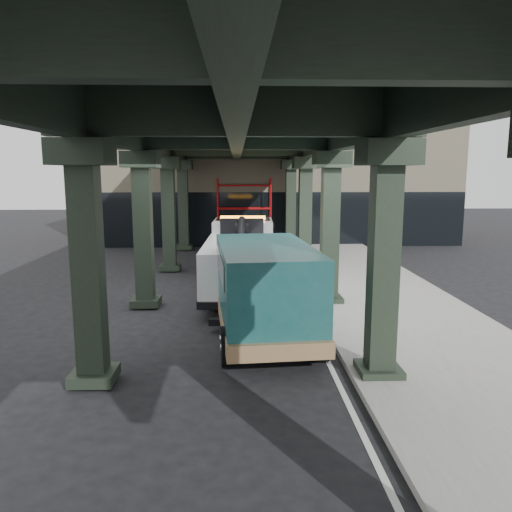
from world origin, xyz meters
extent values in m
plane|color=black|center=(0.00, 0.00, 0.00)|extent=(90.00, 90.00, 0.00)
cube|color=gray|center=(4.50, 2.00, 0.07)|extent=(5.00, 40.00, 0.15)
cube|color=silver|center=(1.70, 2.00, 0.01)|extent=(0.12, 38.00, 0.01)
cube|color=black|center=(2.60, -4.00, 2.50)|extent=(0.55, 0.55, 5.00)
cube|color=black|center=(2.60, -4.00, 4.75)|extent=(1.10, 1.10, 0.50)
cube|color=black|center=(2.60, -4.00, 0.18)|extent=(0.90, 0.90, 0.24)
cube|color=black|center=(2.60, 2.00, 2.50)|extent=(0.55, 0.55, 5.00)
cube|color=black|center=(2.60, 2.00, 4.75)|extent=(1.10, 1.10, 0.50)
cube|color=black|center=(2.60, 2.00, 0.18)|extent=(0.90, 0.90, 0.24)
cube|color=black|center=(2.60, 8.00, 2.50)|extent=(0.55, 0.55, 5.00)
cube|color=black|center=(2.60, 8.00, 4.75)|extent=(1.10, 1.10, 0.50)
cube|color=black|center=(2.60, 8.00, 0.18)|extent=(0.90, 0.90, 0.24)
cube|color=black|center=(2.60, 14.00, 2.50)|extent=(0.55, 0.55, 5.00)
cube|color=black|center=(2.60, 14.00, 4.75)|extent=(1.10, 1.10, 0.50)
cube|color=black|center=(2.60, 14.00, 0.18)|extent=(0.90, 0.90, 0.24)
cube|color=black|center=(-3.40, -4.00, 2.50)|extent=(0.55, 0.55, 5.00)
cube|color=black|center=(-3.40, -4.00, 4.75)|extent=(1.10, 1.10, 0.50)
cube|color=black|center=(-3.40, -4.00, 0.18)|extent=(0.90, 0.90, 0.24)
cube|color=black|center=(-3.40, 2.00, 2.50)|extent=(0.55, 0.55, 5.00)
cube|color=black|center=(-3.40, 2.00, 4.75)|extent=(1.10, 1.10, 0.50)
cube|color=black|center=(-3.40, 2.00, 0.18)|extent=(0.90, 0.90, 0.24)
cube|color=black|center=(-3.40, 8.00, 2.50)|extent=(0.55, 0.55, 5.00)
cube|color=black|center=(-3.40, 8.00, 4.75)|extent=(1.10, 1.10, 0.50)
cube|color=black|center=(-3.40, 8.00, 0.18)|extent=(0.90, 0.90, 0.24)
cube|color=black|center=(-3.40, 14.00, 2.50)|extent=(0.55, 0.55, 5.00)
cube|color=black|center=(-3.40, 14.00, 4.75)|extent=(1.10, 1.10, 0.50)
cube|color=black|center=(-3.40, 14.00, 0.18)|extent=(0.90, 0.90, 0.24)
cube|color=black|center=(2.60, 2.00, 5.55)|extent=(0.35, 32.00, 1.10)
cube|color=black|center=(-3.40, 2.00, 5.55)|extent=(0.35, 32.00, 1.10)
cube|color=black|center=(-0.40, 2.00, 5.55)|extent=(0.35, 32.00, 1.10)
cube|color=black|center=(-0.40, 2.00, 6.25)|extent=(7.40, 32.00, 0.30)
cube|color=#C6B793|center=(2.00, 20.00, 4.00)|extent=(22.00, 10.00, 8.00)
cylinder|color=#AE0D0F|center=(-1.50, 14.90, 2.00)|extent=(0.08, 0.08, 4.00)
cylinder|color=#AE0D0F|center=(-1.50, 14.10, 2.00)|extent=(0.08, 0.08, 4.00)
cylinder|color=#AE0D0F|center=(1.50, 14.90, 2.00)|extent=(0.08, 0.08, 4.00)
cylinder|color=#AE0D0F|center=(1.50, 14.10, 2.00)|extent=(0.08, 0.08, 4.00)
cylinder|color=#AE0D0F|center=(0.00, 14.90, 1.00)|extent=(3.00, 0.08, 0.08)
cylinder|color=#AE0D0F|center=(0.00, 14.90, 2.30)|extent=(3.00, 0.08, 0.08)
cylinder|color=#AE0D0F|center=(0.00, 14.90, 3.60)|extent=(3.00, 0.08, 0.08)
cube|color=black|center=(-0.25, 3.66, 0.70)|extent=(1.25, 7.50, 0.25)
cube|color=white|center=(-0.16, 6.20, 1.54)|extent=(2.42, 2.47, 1.79)
cube|color=white|center=(-0.13, 7.24, 1.05)|extent=(2.36, 0.78, 0.90)
cube|color=black|center=(-0.16, 6.45, 2.04)|extent=(2.23, 1.37, 0.85)
cube|color=white|center=(-0.29, 2.52, 1.34)|extent=(2.56, 5.06, 1.39)
cube|color=orange|center=(-0.17, 6.00, 2.54)|extent=(1.80, 0.34, 0.16)
cube|color=black|center=(-0.22, 4.51, 2.34)|extent=(1.61, 0.65, 0.60)
cylinder|color=black|center=(-0.28, 2.71, 2.09)|extent=(0.36, 3.49, 1.34)
cube|color=black|center=(-0.37, -0.02, 0.35)|extent=(0.35, 1.40, 0.18)
cube|color=black|center=(-0.40, -0.72, 0.30)|extent=(1.60, 0.30, 0.18)
cylinder|color=black|center=(-1.25, 6.53, 0.55)|extent=(0.39, 1.11, 1.10)
cylinder|color=silver|center=(-1.25, 6.53, 0.55)|extent=(0.41, 0.62, 0.60)
cylinder|color=black|center=(0.94, 6.46, 0.55)|extent=(0.39, 1.11, 1.10)
cylinder|color=silver|center=(0.94, 6.46, 0.55)|extent=(0.41, 0.62, 0.60)
cylinder|color=black|center=(-1.36, 3.25, 0.55)|extent=(0.39, 1.11, 1.10)
cylinder|color=silver|center=(-1.36, 3.25, 0.55)|extent=(0.41, 0.62, 0.60)
cylinder|color=black|center=(0.83, 3.18, 0.55)|extent=(0.39, 1.11, 1.10)
cylinder|color=silver|center=(0.83, 3.18, 0.55)|extent=(0.41, 0.62, 0.60)
cylinder|color=black|center=(-1.40, 1.95, 0.55)|extent=(0.39, 1.11, 1.10)
cylinder|color=silver|center=(-1.40, 1.95, 0.55)|extent=(0.41, 0.62, 0.60)
cylinder|color=black|center=(0.79, 1.88, 0.55)|extent=(0.39, 1.11, 1.10)
cylinder|color=silver|center=(0.79, 1.88, 0.55)|extent=(0.41, 0.62, 0.60)
cube|color=#134445|center=(0.07, 1.59, 1.03)|extent=(2.32, 1.37, 0.98)
cube|color=#134445|center=(0.31, -1.38, 1.47)|extent=(2.67, 5.06, 2.12)
cube|color=olive|center=(0.28, -0.95, 0.60)|extent=(2.81, 6.25, 0.38)
cube|color=black|center=(0.10, 1.16, 1.90)|extent=(2.15, 0.64, 0.90)
cube|color=black|center=(0.29, -1.06, 2.01)|extent=(2.62, 4.08, 0.60)
cube|color=silver|center=(0.02, 2.17, 0.60)|extent=(2.17, 0.31, 0.33)
cylinder|color=black|center=(-1.01, 1.45, 0.46)|extent=(0.38, 0.93, 0.91)
cylinder|color=silver|center=(-1.01, 1.45, 0.46)|extent=(0.39, 0.53, 0.50)
cylinder|color=black|center=(1.15, 1.63, 0.46)|extent=(0.38, 0.93, 0.91)
cylinder|color=silver|center=(1.15, 1.63, 0.46)|extent=(0.39, 0.53, 0.50)
cylinder|color=black|center=(-0.64, -3.09, 0.46)|extent=(0.38, 0.93, 0.91)
cylinder|color=silver|center=(-0.64, -3.09, 0.46)|extent=(0.39, 0.53, 0.50)
cylinder|color=black|center=(1.53, -2.91, 0.46)|extent=(0.38, 0.93, 0.91)
cylinder|color=silver|center=(1.53, -2.91, 0.46)|extent=(0.39, 0.53, 0.50)
camera|label=1|loc=(-0.39, -13.96, 4.38)|focal=35.00mm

